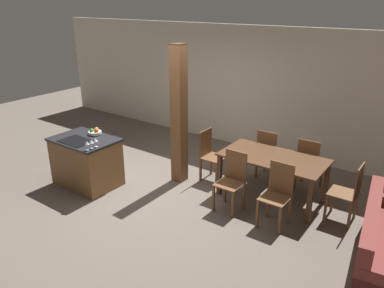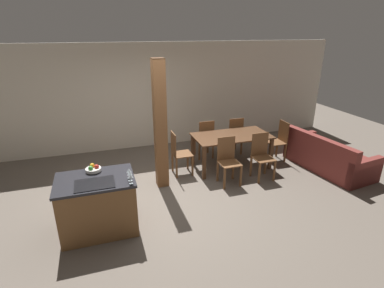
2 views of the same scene
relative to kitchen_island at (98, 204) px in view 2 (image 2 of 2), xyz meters
The scene contains 16 objects.
ground_plane 1.40m from the kitchen_island, 26.36° to the left, with size 16.00×16.00×0.00m, color #665B51.
wall_back 3.75m from the kitchen_island, 70.86° to the left, with size 11.20×0.08×2.70m.
kitchen_island is the anchor object (origin of this frame).
fruit_bowl 0.56m from the kitchen_island, 91.81° to the left, with size 0.24×0.24×0.11m.
wine_glass_near 0.83m from the kitchen_island, 33.41° to the right, with size 0.07×0.07×0.16m.
wine_glass_middle 0.80m from the kitchen_island, 25.70° to the right, with size 0.07×0.07×0.16m.
wine_glass_far 0.78m from the kitchen_island, 16.86° to the right, with size 0.07×0.07×0.16m.
dining_table 3.31m from the kitchen_island, 26.66° to the left, with size 1.72×0.91×0.77m.
dining_chair_near_left 2.69m from the kitchen_island, 17.44° to the left, with size 0.40×0.40×0.97m.
dining_chair_near_right 3.44m from the kitchen_island, 13.57° to the left, with size 0.40×0.40×0.97m.
dining_chair_far_left 3.35m from the kitchen_island, 40.07° to the left, with size 0.40×0.40×0.97m.
dining_chair_far_right 3.98m from the kitchen_island, 32.88° to the left, with size 0.40×0.40×0.97m.
dining_chair_head_end 2.27m from the kitchen_island, 40.80° to the left, with size 0.40×0.40×0.97m.
dining_chair_foot_end 4.44m from the kitchen_island, 19.49° to the left, with size 0.40×0.40×0.97m.
couch 5.03m from the kitchen_island, ahead, with size 1.14×2.02×0.82m.
timber_post 1.87m from the kitchen_island, 41.67° to the left, with size 0.23×0.23×2.51m.
Camera 2 is at (-1.04, -4.83, 2.99)m, focal length 28.00 mm.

